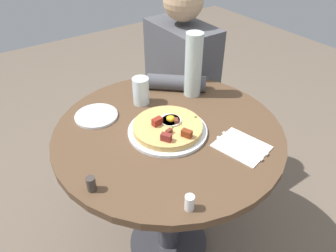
% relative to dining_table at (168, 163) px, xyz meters
% --- Properties ---
extents(ground_plane, '(6.00, 6.00, 0.00)m').
position_rel_dining_table_xyz_m(ground_plane, '(0.00, 0.00, -0.56)').
color(ground_plane, '#6B5B4C').
extents(dining_table, '(0.86, 0.86, 0.73)m').
position_rel_dining_table_xyz_m(dining_table, '(0.00, 0.00, 0.00)').
color(dining_table, brown).
rests_on(dining_table, ground_plane).
extents(person_seated, '(0.51, 0.45, 1.14)m').
position_rel_dining_table_xyz_m(person_seated, '(0.43, -0.38, -0.05)').
color(person_seated, '#2D2D33').
rests_on(person_seated, ground_plane).
extents(pizza_plate, '(0.29, 0.29, 0.01)m').
position_rel_dining_table_xyz_m(pizza_plate, '(-0.02, 0.01, 0.18)').
color(pizza_plate, white).
rests_on(pizza_plate, dining_table).
extents(breakfast_pizza, '(0.25, 0.25, 0.05)m').
position_rel_dining_table_xyz_m(breakfast_pizza, '(-0.02, 0.01, 0.20)').
color(breakfast_pizza, tan).
rests_on(breakfast_pizza, pizza_plate).
extents(bread_plate, '(0.17, 0.17, 0.01)m').
position_rel_dining_table_xyz_m(bread_plate, '(0.22, 0.19, 0.18)').
color(bread_plate, white).
rests_on(bread_plate, dining_table).
extents(napkin, '(0.20, 0.18, 0.00)m').
position_rel_dining_table_xyz_m(napkin, '(-0.23, -0.15, 0.18)').
color(napkin, white).
rests_on(napkin, dining_table).
extents(fork, '(0.18, 0.05, 0.00)m').
position_rel_dining_table_xyz_m(fork, '(-0.23, -0.17, 0.18)').
color(fork, silver).
rests_on(fork, napkin).
extents(knife, '(0.18, 0.05, 0.00)m').
position_rel_dining_table_xyz_m(knife, '(-0.24, -0.13, 0.18)').
color(knife, silver).
rests_on(knife, napkin).
extents(water_glass, '(0.07, 0.07, 0.11)m').
position_rel_dining_table_xyz_m(water_glass, '(0.21, -0.01, 0.23)').
color(water_glass, silver).
rests_on(water_glass, dining_table).
extents(water_bottle, '(0.07, 0.07, 0.27)m').
position_rel_dining_table_xyz_m(water_bottle, '(0.15, -0.23, 0.31)').
color(water_bottle, silver).
rests_on(water_bottle, dining_table).
extents(salt_shaker, '(0.03, 0.03, 0.05)m').
position_rel_dining_table_xyz_m(salt_shaker, '(-0.34, 0.16, 0.20)').
color(salt_shaker, white).
rests_on(salt_shaker, dining_table).
extents(pepper_shaker, '(0.03, 0.03, 0.05)m').
position_rel_dining_table_xyz_m(pepper_shaker, '(-0.12, 0.36, 0.20)').
color(pepper_shaker, '#3F3833').
rests_on(pepper_shaker, dining_table).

